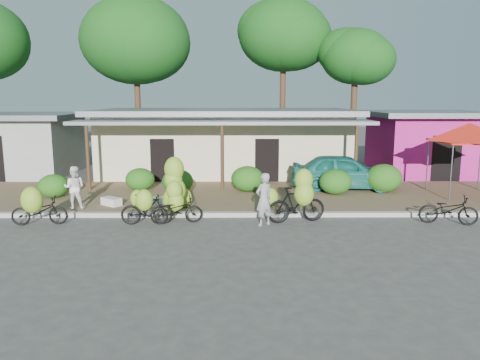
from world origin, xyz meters
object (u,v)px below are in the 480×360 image
object	(u,v)px
tree_far_center	(133,39)
bike_right	(298,200)
bike_far_left	(38,208)
vendor	(264,199)
teal_van	(344,171)
sack_near	(156,202)
bike_left	(146,208)
bike_center	(175,196)
tree_center_right	(280,34)
bystander	(74,187)
bike_far_right	(448,210)
tree_near_right	(352,55)
sack_far	(111,201)
red_canopy	(469,132)

from	to	relation	value
tree_far_center	bike_right	xyz separation A→B (m)	(8.24, -15.00, -6.70)
bike_far_left	bike_right	bearing A→B (deg)	-95.31
vendor	teal_van	xyz separation A→B (m)	(3.68, 5.28, 0.04)
bike_right	sack_near	xyz separation A→B (m)	(-4.84, 1.98, -0.48)
bike_far_left	bike_left	distance (m)	3.35
tree_far_center	bike_center	distance (m)	16.65
bike_right	tree_center_right	bearing A→B (deg)	-16.00
vendor	bystander	distance (m)	6.76
bike_far_right	sack_near	distance (m)	9.80
tree_near_right	teal_van	world-z (taller)	tree_near_right
bike_far_left	sack_far	xyz separation A→B (m)	(1.65, 2.33, -0.31)
sack_far	teal_van	bearing A→B (deg)	18.37
bike_center	teal_van	xyz separation A→B (m)	(6.51, 4.74, 0.05)
bike_center	tree_near_right	bearing A→B (deg)	-45.70
tree_near_right	red_canopy	xyz separation A→B (m)	(2.43, -9.59, -3.75)
sack_near	teal_van	bearing A→B (deg)	22.68
tree_center_right	tree_near_right	xyz separation A→B (m)	(4.00, -2.00, -1.45)
bike_left	bike_far_right	bearing A→B (deg)	-94.75
tree_center_right	bike_right	xyz separation A→B (m)	(-0.76, -15.50, -7.07)
tree_far_center	tree_near_right	bearing A→B (deg)	-6.59
teal_van	tree_near_right	bearing A→B (deg)	-8.37
vendor	bystander	bearing A→B (deg)	-52.52
tree_center_right	vendor	world-z (taller)	tree_center_right
tree_near_right	bike_right	size ratio (longest dim) A/B	3.96
sack_far	tree_center_right	bearing A→B (deg)	61.71
teal_van	tree_center_right	bearing A→B (deg)	16.08
tree_near_right	teal_van	size ratio (longest dim) A/B	1.81
tree_far_center	tree_center_right	distance (m)	9.02
bike_left	bystander	size ratio (longest dim) A/B	1.11
sack_far	bystander	bearing A→B (deg)	-158.42
bike_right	red_canopy	bearing A→B (deg)	-74.68
tree_far_center	bike_right	size ratio (longest dim) A/B	4.97
tree_center_right	sack_far	xyz separation A→B (m)	(-7.22, -13.42, -7.56)
bike_left	vendor	xyz separation A→B (m)	(3.67, -0.03, 0.27)
tree_far_center	sack_far	size ratio (longest dim) A/B	13.29
bike_far_left	teal_van	bearing A→B (deg)	-70.56
sack_near	bystander	distance (m)	2.85
sack_near	sack_far	distance (m)	1.62
bike_far_left	teal_van	xyz separation A→B (m)	(10.70, 5.33, 0.30)
tree_near_right	bystander	distance (m)	18.00
sack_near	tree_near_right	bearing A→B (deg)	50.18
tree_near_right	bike_left	world-z (taller)	tree_near_right
bike_right	teal_van	distance (m)	5.70
bystander	tree_far_center	bearing A→B (deg)	-91.90
red_canopy	teal_van	bearing A→B (deg)	165.62
tree_center_right	tree_near_right	world-z (taller)	tree_center_right
tree_near_right	bike_center	distance (m)	16.71
tree_center_right	bike_center	bearing A→B (deg)	-107.19
red_canopy	teal_van	xyz separation A→B (m)	(-4.61, 1.18, -1.74)
bike_left	teal_van	bearing A→B (deg)	-59.57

